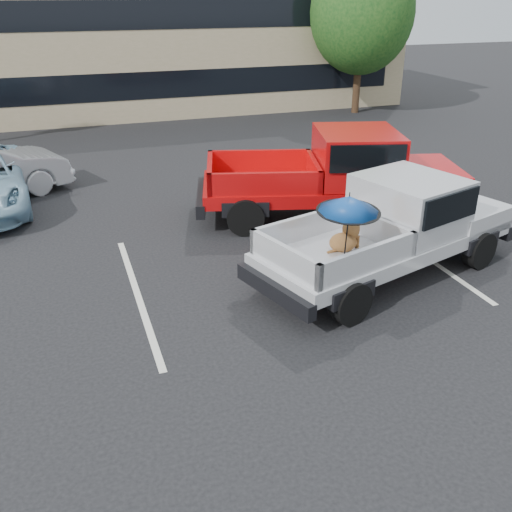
# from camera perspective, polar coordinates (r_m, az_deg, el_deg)

# --- Properties ---
(ground) EXTENTS (90.00, 90.00, 0.00)m
(ground) POSITION_cam_1_polar(r_m,az_deg,el_deg) (9.87, 7.62, -6.43)
(ground) COLOR black
(ground) RESTS_ON ground
(stripe_left) EXTENTS (0.12, 5.00, 0.01)m
(stripe_left) POSITION_cam_1_polar(r_m,az_deg,el_deg) (10.78, -11.75, -3.82)
(stripe_left) COLOR silver
(stripe_left) RESTS_ON ground
(stripe_right) EXTENTS (0.12, 5.00, 0.01)m
(stripe_right) POSITION_cam_1_polar(r_m,az_deg,el_deg) (12.80, 15.74, 0.55)
(stripe_right) COLOR silver
(stripe_right) RESTS_ON ground
(motel_building) EXTENTS (20.40, 8.40, 6.30)m
(motel_building) POSITION_cam_1_polar(r_m,az_deg,el_deg) (29.11, -7.90, 21.16)
(motel_building) COLOR tan
(motel_building) RESTS_ON ground
(tree_right) EXTENTS (4.46, 4.46, 6.78)m
(tree_right) POSITION_cam_1_polar(r_m,az_deg,el_deg) (26.80, 10.55, 22.82)
(tree_right) COLOR #332114
(tree_right) RESTS_ON ground
(tree_back) EXTENTS (4.68, 4.68, 7.11)m
(tree_back) POSITION_cam_1_polar(r_m,az_deg,el_deg) (32.99, -1.80, 23.91)
(tree_back) COLOR #332114
(tree_back) RESTS_ON ground
(silver_pickup) EXTENTS (6.01, 3.53, 2.06)m
(silver_pickup) POSITION_cam_1_polar(r_m,az_deg,el_deg) (11.41, 14.16, 3.41)
(silver_pickup) COLOR black
(silver_pickup) RESTS_ON ground
(red_pickup) EXTENTS (6.78, 3.88, 2.12)m
(red_pickup) POSITION_cam_1_polar(r_m,az_deg,el_deg) (14.04, 9.15, 8.40)
(red_pickup) COLOR black
(red_pickup) RESTS_ON ground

